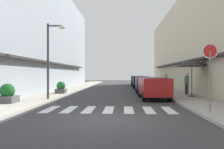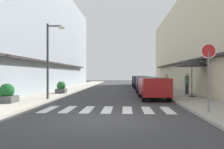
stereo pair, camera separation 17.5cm
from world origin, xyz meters
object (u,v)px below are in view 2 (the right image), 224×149
object	(u,v)px
round_street_sign	(208,59)
planter_midblock	(61,88)
parked_car_distant	(138,80)
cafe_umbrella	(192,63)
parked_car_near	(153,86)
planter_corner	(7,94)
parked_car_far	(141,81)
parked_car_mid	(146,83)
pedestrian_walking_near	(187,83)
street_lamp	(51,52)
pedestrian_walking_far	(166,81)

from	to	relation	value
round_street_sign	planter_midblock	size ratio (longest dim) A/B	2.93
parked_car_distant	cafe_umbrella	world-z (taller)	cafe_umbrella
parked_car_near	planter_corner	distance (m)	9.10
parked_car_far	parked_car_distant	distance (m)	5.85
round_street_sign	parked_car_far	bearing A→B (deg)	95.21
parked_car_mid	planter_corner	xyz separation A→B (m)	(-8.50, -8.85, -0.33)
parked_car_mid	pedestrian_walking_near	bearing A→B (deg)	-45.81
cafe_umbrella	pedestrian_walking_near	distance (m)	2.35
round_street_sign	planter_midblock	xyz separation A→B (m)	(-8.85, 9.02, -1.76)
street_lamp	parked_car_distant	bearing A→B (deg)	70.64
parked_car_near	pedestrian_walking_near	distance (m)	3.91
planter_midblock	pedestrian_walking_near	world-z (taller)	pedestrian_walking_near
parked_car_near	pedestrian_walking_far	size ratio (longest dim) A/B	2.50
planter_midblock	parked_car_distant	bearing A→B (deg)	63.35
round_street_sign	pedestrian_walking_near	distance (m)	8.61
parked_car_mid	cafe_umbrella	distance (m)	5.78
street_lamp	cafe_umbrella	bearing A→B (deg)	12.47
parked_car_mid	pedestrian_walking_far	size ratio (longest dim) A/B	2.50
pedestrian_walking_far	parked_car_mid	bearing A→B (deg)	-122.45
parked_car_far	planter_corner	size ratio (longest dim) A/B	3.91
cafe_umbrella	planter_midblock	xyz separation A→B (m)	(-10.05, 2.40, -1.95)
parked_car_distant	pedestrian_walking_near	size ratio (longest dim) A/B	2.41
parked_car_distant	parked_car_near	bearing A→B (deg)	-90.00
parked_car_distant	planter_midblock	size ratio (longest dim) A/B	4.04
street_lamp	planter_midblock	xyz separation A→B (m)	(-0.60, 4.49, -2.53)
planter_midblock	pedestrian_walking_near	size ratio (longest dim) A/B	0.60
cafe_umbrella	planter_corner	distance (m)	12.16
cafe_umbrella	parked_car_near	bearing A→B (deg)	-163.94
round_street_sign	pedestrian_walking_near	xyz separation A→B (m)	(1.32, 8.40, -1.34)
parked_car_mid	planter_midblock	world-z (taller)	parked_car_mid
parked_car_far	pedestrian_walking_far	world-z (taller)	pedestrian_walking_far
street_lamp	pedestrian_walking_near	xyz separation A→B (m)	(9.58, 3.87, -2.12)
round_street_sign	planter_midblock	bearing A→B (deg)	134.47
parked_car_mid	parked_car_distant	xyz separation A→B (m)	(0.00, 12.04, -0.00)
round_street_sign	street_lamp	xyz separation A→B (m)	(-8.26, 4.53, 0.77)
planter_midblock	pedestrian_walking_near	xyz separation A→B (m)	(10.18, -0.62, 0.42)
parked_car_near	parked_car_far	bearing A→B (deg)	90.00
street_lamp	pedestrian_walking_far	world-z (taller)	street_lamp
planter_midblock	pedestrian_walking_far	bearing A→B (deg)	21.94
planter_midblock	street_lamp	bearing A→B (deg)	-82.42
planter_midblock	parked_car_mid	bearing A→B (deg)	18.30
pedestrian_walking_near	pedestrian_walking_far	world-z (taller)	pedestrian_walking_far
round_street_sign	parked_car_near	bearing A→B (deg)	105.45
street_lamp	planter_corner	distance (m)	3.68
round_street_sign	pedestrian_walking_far	world-z (taller)	round_street_sign
parked_car_far	planter_corner	world-z (taller)	parked_car_far
planter_midblock	planter_corner	bearing A→B (deg)	-100.95
round_street_sign	pedestrian_walking_far	size ratio (longest dim) A/B	1.72
cafe_umbrella	pedestrian_walking_near	world-z (taller)	cafe_umbrella
parked_car_distant	planter_corner	xyz separation A→B (m)	(-8.50, -20.89, -0.33)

